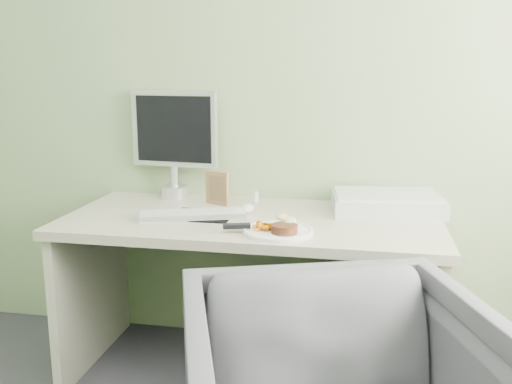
% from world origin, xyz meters
% --- Properties ---
extents(wall_back, '(3.50, 0.00, 3.50)m').
position_xyz_m(wall_back, '(0.00, 2.00, 1.35)').
color(wall_back, gray).
rests_on(wall_back, floor).
extents(desk, '(1.60, 0.75, 0.73)m').
position_xyz_m(desk, '(0.00, 1.62, 0.55)').
color(desk, '#BCB29D').
rests_on(desk, floor).
extents(plate, '(0.27, 0.27, 0.01)m').
position_xyz_m(plate, '(0.15, 1.40, 0.74)').
color(plate, white).
rests_on(plate, desk).
extents(steak, '(0.13, 0.13, 0.03)m').
position_xyz_m(steak, '(0.18, 1.36, 0.76)').
color(steak, black).
rests_on(steak, plate).
extents(potato_pile, '(0.12, 0.09, 0.06)m').
position_xyz_m(potato_pile, '(0.18, 1.46, 0.77)').
color(potato_pile, tan).
rests_on(potato_pile, plate).
extents(carrot_heap, '(0.08, 0.07, 0.04)m').
position_xyz_m(carrot_heap, '(0.10, 1.39, 0.76)').
color(carrot_heap, orange).
rests_on(carrot_heap, plate).
extents(steak_knife, '(0.27, 0.10, 0.02)m').
position_xyz_m(steak_knife, '(0.03, 1.39, 0.76)').
color(steak_knife, silver).
rests_on(steak_knife, plate).
extents(mousepad, '(0.26, 0.23, 0.00)m').
position_xyz_m(mousepad, '(-0.21, 1.61, 0.73)').
color(mousepad, black).
rests_on(mousepad, desk).
extents(keyboard, '(0.46, 0.27, 0.02)m').
position_xyz_m(keyboard, '(-0.24, 1.57, 0.75)').
color(keyboard, white).
rests_on(keyboard, desk).
extents(computer_mouse, '(0.06, 0.11, 0.04)m').
position_xyz_m(computer_mouse, '(-0.03, 1.70, 0.75)').
color(computer_mouse, white).
rests_on(computer_mouse, desk).
extents(photo_frame, '(0.12, 0.06, 0.16)m').
position_xyz_m(photo_frame, '(-0.20, 1.82, 0.81)').
color(photo_frame, olive).
rests_on(photo_frame, desk).
extents(eyedrop_bottle, '(0.02, 0.02, 0.07)m').
position_xyz_m(eyedrop_bottle, '(-0.03, 1.89, 0.76)').
color(eyedrop_bottle, white).
rests_on(eyedrop_bottle, desk).
extents(scanner, '(0.50, 0.37, 0.07)m').
position_xyz_m(scanner, '(0.57, 1.83, 0.77)').
color(scanner, silver).
rests_on(scanner, desk).
extents(monitor, '(0.43, 0.13, 0.52)m').
position_xyz_m(monitor, '(-0.44, 1.94, 1.02)').
color(monitor, silver).
rests_on(monitor, desk).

